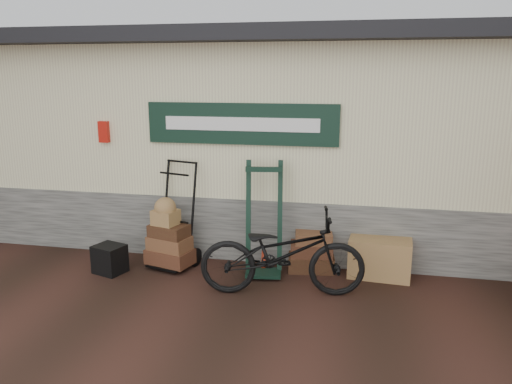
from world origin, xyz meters
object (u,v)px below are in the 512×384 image
Objects in this scene: porter_trolley at (176,213)px; black_trunk at (110,259)px; wicker_hamper at (380,257)px; green_barrow at (264,219)px; bicycle at (282,249)px; suitcase_stack at (311,251)px.

porter_trolley is 1.06m from black_trunk.
green_barrow is at bearing -172.16° from wicker_hamper.
black_trunk is (-0.78, -0.47, -0.55)m from porter_trolley.
porter_trolley is 0.75× the size of bicycle.
bicycle is (1.58, -0.66, -0.16)m from porter_trolley.
wicker_hamper is at bearing 18.88° from porter_trolley.
porter_trolley is at bearing 58.50° from bicycle.
suitcase_stack is 0.77× the size of wicker_hamper.
wicker_hamper is 0.40× the size of bicycle.
suitcase_stack reaches higher than wicker_hamper.
bicycle is (0.34, -0.61, -0.18)m from green_barrow.
suitcase_stack is at bearing 10.41° from green_barrow.
green_barrow is 0.72m from bicycle.
bicycle reaches higher than wicker_hamper.
porter_trolley is 1.24m from green_barrow.
bicycle is at bearing -108.62° from suitcase_stack.
porter_trolley is 1.72m from bicycle.
porter_trolley reaches higher than suitcase_stack.
porter_trolley is at bearing -175.27° from suitcase_stack.
wicker_hamper is at bearing 0.00° from suitcase_stack.
wicker_hamper reaches higher than black_trunk.
suitcase_stack is 1.61× the size of black_trunk.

